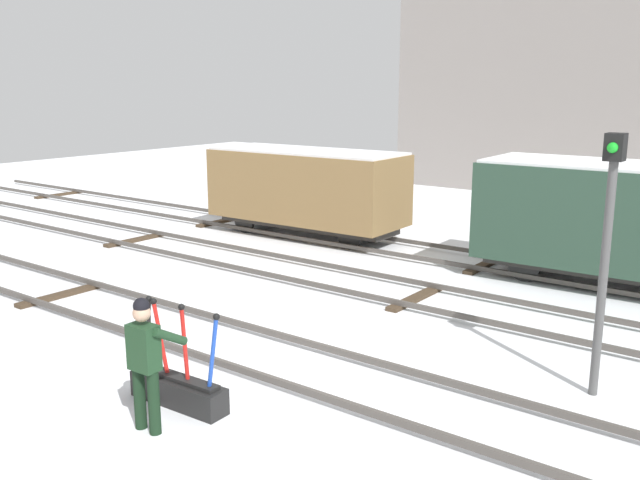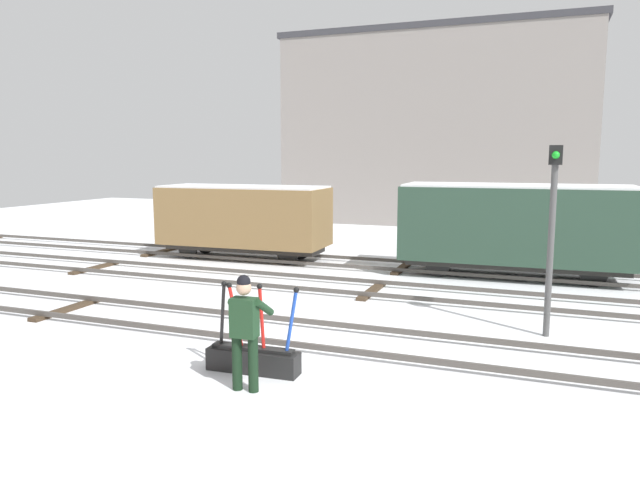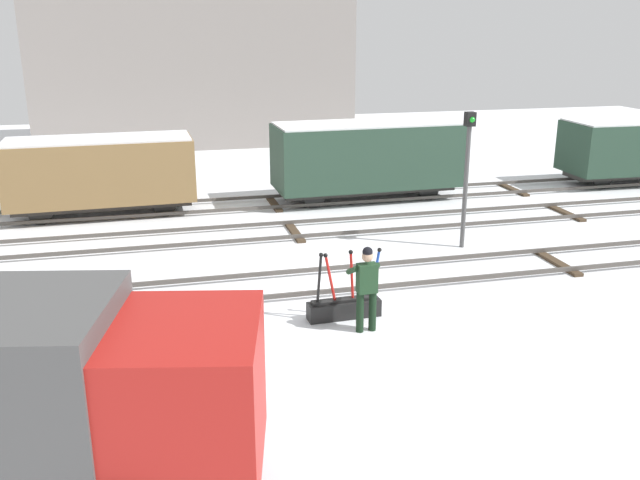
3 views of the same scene
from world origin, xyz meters
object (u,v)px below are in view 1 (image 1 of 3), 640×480
object	(u,v)px
rail_worker	(146,356)
freight_car_back_track	(306,187)
freight_car_near_switch	(635,220)
switch_lever_frame	(178,387)
signal_post	(607,238)

from	to	relation	value
rail_worker	freight_car_back_track	bearing A→B (deg)	115.85
rail_worker	freight_car_near_switch	xyz separation A→B (m)	(3.22, 10.06, 0.52)
switch_lever_frame	freight_car_near_switch	bearing A→B (deg)	67.23
rail_worker	switch_lever_frame	bearing A→B (deg)	106.84
switch_lever_frame	rail_worker	distance (m)	1.04
switch_lever_frame	freight_car_back_track	xyz separation A→B (m)	(-5.18, 9.36, 1.16)
freight_car_back_track	freight_car_near_switch	xyz separation A→B (m)	(8.64, 0.00, 0.09)
rail_worker	freight_car_near_switch	distance (m)	10.57
signal_post	switch_lever_frame	bearing A→B (deg)	-139.63
signal_post	freight_car_near_switch	bearing A→B (deg)	99.19
switch_lever_frame	signal_post	xyz separation A→B (m)	(4.37, 3.72, 1.99)
freight_car_back_track	switch_lever_frame	bearing A→B (deg)	-62.73
signal_post	freight_car_back_track	world-z (taller)	signal_post
rail_worker	freight_car_back_track	xyz separation A→B (m)	(-5.42, 10.06, 0.43)
rail_worker	signal_post	world-z (taller)	signal_post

